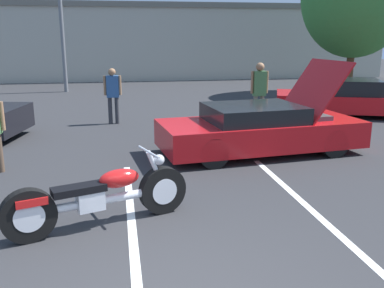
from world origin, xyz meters
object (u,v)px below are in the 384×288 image
at_px(spectator_near_motorcycle, 113,91).
at_px(spectator_by_show_car, 259,88).
at_px(motorcycle, 100,197).
at_px(parked_car_right_row, 349,98).
at_px(show_car_hood_open, 261,129).

distance_m(spectator_near_motorcycle, spectator_by_show_car, 4.31).
bearing_deg(motorcycle, spectator_by_show_car, 35.35).
relative_size(spectator_near_motorcycle, spectator_by_show_car, 0.90).
bearing_deg(parked_car_right_row, show_car_hood_open, -116.99).
height_order(motorcycle, spectator_near_motorcycle, spectator_near_motorcycle).
height_order(parked_car_right_row, spectator_by_show_car, spectator_by_show_car).
xyz_separation_m(motorcycle, spectator_near_motorcycle, (0.16, 7.20, 0.56)).
xyz_separation_m(show_car_hood_open, spectator_by_show_car, (0.89, 2.86, 0.55)).
bearing_deg(spectator_near_motorcycle, show_car_hood_open, -49.91).
distance_m(motorcycle, parked_car_right_row, 10.70).
distance_m(motorcycle, spectator_by_show_car, 7.56).
relative_size(motorcycle, spectator_near_motorcycle, 1.52).
relative_size(show_car_hood_open, spectator_by_show_car, 2.54).
bearing_deg(motorcycle, parked_car_right_row, 23.54).
bearing_deg(show_car_hood_open, parked_car_right_row, 35.74).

